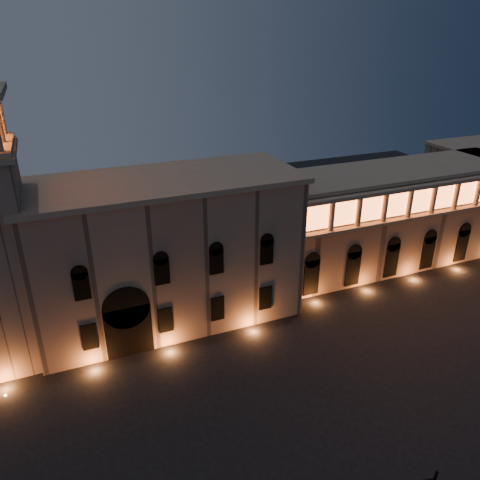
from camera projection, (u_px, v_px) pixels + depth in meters
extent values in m
plane|color=black|center=(259.00, 441.00, 40.29)|extent=(160.00, 160.00, 0.00)
cube|color=#8D705C|center=(167.00, 253.00, 54.58)|extent=(30.00, 12.00, 17.00)
cube|color=#9D866C|center=(162.00, 181.00, 50.92)|extent=(30.80, 12.80, 0.60)
cube|color=black|center=(128.00, 329.00, 50.24)|extent=(5.00, 1.40, 6.00)
cylinder|color=black|center=(125.00, 305.00, 49.00)|extent=(5.00, 1.40, 5.00)
cube|color=orange|center=(129.00, 331.00, 50.16)|extent=(4.20, 0.20, 5.00)
cube|color=#886A57|center=(390.00, 218.00, 68.64)|extent=(40.00, 10.00, 14.00)
cube|color=#9D866C|center=(397.00, 170.00, 65.63)|extent=(40.60, 10.60, 0.50)
cube|color=#9D866C|center=(419.00, 216.00, 63.05)|extent=(40.00, 1.20, 0.40)
cube|color=#9D866C|center=(424.00, 186.00, 61.27)|extent=(40.00, 1.40, 0.50)
cube|color=orange|center=(419.00, 199.00, 62.60)|extent=(38.00, 0.15, 3.60)
cylinder|color=#9D866C|center=(303.00, 220.00, 55.92)|extent=(0.70, 0.70, 4.00)
cylinder|color=#9D866C|center=(332.00, 215.00, 57.30)|extent=(0.70, 0.70, 4.00)
cylinder|color=#9D866C|center=(359.00, 211.00, 58.68)|extent=(0.70, 0.70, 4.00)
cylinder|color=#9D866C|center=(385.00, 207.00, 60.07)|extent=(0.70, 0.70, 4.00)
cylinder|color=#9D866C|center=(410.00, 203.00, 61.45)|extent=(0.70, 0.70, 4.00)
cylinder|color=#9D866C|center=(434.00, 199.00, 62.83)|extent=(0.70, 0.70, 4.00)
cylinder|color=#9D866C|center=(456.00, 195.00, 64.21)|extent=(0.70, 0.70, 4.00)
cylinder|color=#9D866C|center=(478.00, 192.00, 65.60)|extent=(0.70, 0.70, 4.00)
sphere|color=black|center=(437.00, 472.00, 29.98)|extent=(0.26, 0.26, 0.26)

